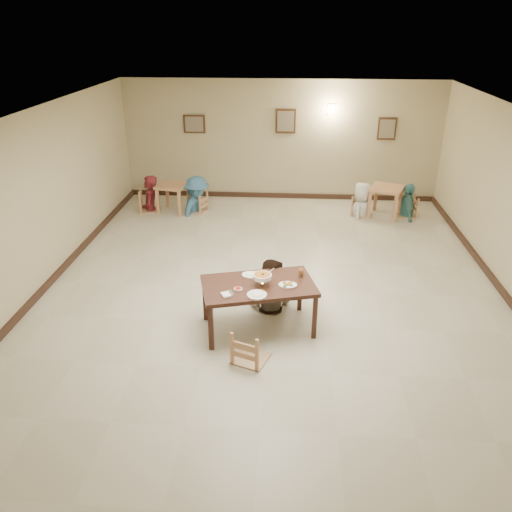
# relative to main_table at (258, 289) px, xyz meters

# --- Properties ---
(floor) EXTENTS (10.00, 10.00, 0.00)m
(floor) POSITION_rel_main_table_xyz_m (0.16, 1.22, -0.69)
(floor) COLOR beige
(floor) RESTS_ON ground
(ceiling) EXTENTS (10.00, 10.00, 0.00)m
(ceiling) POSITION_rel_main_table_xyz_m (0.16, 1.22, 2.31)
(ceiling) COLOR silver
(ceiling) RESTS_ON wall_back
(wall_back) EXTENTS (10.00, 0.00, 10.00)m
(wall_back) POSITION_rel_main_table_xyz_m (0.16, 6.22, 0.81)
(wall_back) COLOR #BFB28A
(wall_back) RESTS_ON floor
(wall_front) EXTENTS (10.00, 0.00, 10.00)m
(wall_front) POSITION_rel_main_table_xyz_m (0.16, -3.78, 0.81)
(wall_front) COLOR #BFB28A
(wall_front) RESTS_ON floor
(wall_left) EXTENTS (0.00, 10.00, 10.00)m
(wall_left) POSITION_rel_main_table_xyz_m (-3.84, 1.22, 0.81)
(wall_left) COLOR #BFB28A
(wall_left) RESTS_ON floor
(baseboard_back) EXTENTS (8.00, 0.06, 0.12)m
(baseboard_back) POSITION_rel_main_table_xyz_m (0.16, 6.19, -0.63)
(baseboard_back) COLOR #321F16
(baseboard_back) RESTS_ON floor
(baseboard_left) EXTENTS (0.06, 10.00, 0.12)m
(baseboard_left) POSITION_rel_main_table_xyz_m (-3.81, 1.22, -0.63)
(baseboard_left) COLOR #321F16
(baseboard_left) RESTS_ON floor
(baseboard_right) EXTENTS (0.06, 10.00, 0.12)m
(baseboard_right) POSITION_rel_main_table_xyz_m (4.13, 1.22, -0.63)
(baseboard_right) COLOR #321F16
(baseboard_right) RESTS_ON floor
(picture_a) EXTENTS (0.55, 0.04, 0.45)m
(picture_a) POSITION_rel_main_table_xyz_m (-2.04, 6.18, 1.21)
(picture_a) COLOR #3E2514
(picture_a) RESTS_ON wall_back
(picture_b) EXTENTS (0.50, 0.04, 0.60)m
(picture_b) POSITION_rel_main_table_xyz_m (0.26, 6.18, 1.31)
(picture_b) COLOR #3E2514
(picture_b) RESTS_ON wall_back
(picture_c) EXTENTS (0.45, 0.04, 0.55)m
(picture_c) POSITION_rel_main_table_xyz_m (2.76, 6.18, 1.16)
(picture_c) COLOR #3E2514
(picture_c) RESTS_ON wall_back
(wall_sconce) EXTENTS (0.16, 0.05, 0.22)m
(wall_sconce) POSITION_rel_main_table_xyz_m (1.36, 6.18, 1.61)
(wall_sconce) COLOR #FFD88C
(wall_sconce) RESTS_ON wall_back
(main_table) EXTENTS (1.83, 1.32, 0.77)m
(main_table) POSITION_rel_main_table_xyz_m (0.00, 0.00, 0.00)
(main_table) COLOR #3E2015
(main_table) RESTS_ON floor
(chair_far) EXTENTS (0.49, 0.49, 1.04)m
(chair_far) POSITION_rel_main_table_xyz_m (0.14, 0.80, -0.17)
(chair_far) COLOR tan
(chair_far) RESTS_ON floor
(chair_near) EXTENTS (0.45, 0.45, 0.96)m
(chair_near) POSITION_rel_main_table_xyz_m (-0.05, -0.78, -0.21)
(chair_near) COLOR tan
(chair_near) RESTS_ON floor
(main_diner) EXTENTS (0.96, 0.84, 1.69)m
(main_diner) POSITION_rel_main_table_xyz_m (0.14, 0.67, 0.15)
(main_diner) COLOR gray
(main_diner) RESTS_ON floor
(curry_warmer) EXTENTS (0.31, 0.28, 0.25)m
(curry_warmer) POSITION_rel_main_table_xyz_m (0.06, -0.03, 0.23)
(curry_warmer) COLOR silver
(curry_warmer) RESTS_ON main_table
(rice_plate_far) EXTENTS (0.30, 0.30, 0.07)m
(rice_plate_far) POSITION_rel_main_table_xyz_m (-0.12, 0.26, 0.10)
(rice_plate_far) COLOR white
(rice_plate_far) RESTS_ON main_table
(rice_plate_near) EXTENTS (0.28, 0.28, 0.06)m
(rice_plate_near) POSITION_rel_main_table_xyz_m (0.00, -0.34, 0.10)
(rice_plate_near) COLOR white
(rice_plate_near) RESTS_ON main_table
(fried_plate) EXTENTS (0.27, 0.27, 0.06)m
(fried_plate) POSITION_rel_main_table_xyz_m (0.43, -0.02, 0.10)
(fried_plate) COLOR white
(fried_plate) RESTS_ON main_table
(chili_dish) EXTENTS (0.12, 0.12, 0.03)m
(chili_dish) POSITION_rel_main_table_xyz_m (-0.28, -0.19, 0.09)
(chili_dish) COLOR white
(chili_dish) RESTS_ON main_table
(napkin_cutlery) EXTENTS (0.20, 0.24, 0.03)m
(napkin_cutlery) POSITION_rel_main_table_xyz_m (-0.43, -0.37, 0.09)
(napkin_cutlery) COLOR white
(napkin_cutlery) RESTS_ON main_table
(drink_glass) EXTENTS (0.07, 0.07, 0.14)m
(drink_glass) POSITION_rel_main_table_xyz_m (0.63, 0.28, 0.15)
(drink_glass) COLOR white
(drink_glass) RESTS_ON main_table
(bg_table_left) EXTENTS (0.80, 0.80, 0.68)m
(bg_table_left) POSITION_rel_main_table_xyz_m (-2.42, 5.00, -0.14)
(bg_table_left) COLOR tan
(bg_table_left) RESTS_ON floor
(bg_table_right) EXTENTS (0.94, 0.94, 0.72)m
(bg_table_right) POSITION_rel_main_table_xyz_m (2.70, 5.01, -0.10)
(bg_table_right) COLOR tan
(bg_table_right) RESTS_ON floor
(bg_chair_ll) EXTENTS (0.49, 0.49, 1.05)m
(bg_chair_ll) POSITION_rel_main_table_xyz_m (-3.00, 4.99, -0.17)
(bg_chair_ll) COLOR tan
(bg_chair_ll) RESTS_ON floor
(bg_chair_lr) EXTENTS (0.43, 0.43, 0.91)m
(bg_chair_lr) POSITION_rel_main_table_xyz_m (-1.84, 5.00, -0.24)
(bg_chair_lr) COLOR tan
(bg_chair_lr) RESTS_ON floor
(bg_chair_rl) EXTENTS (0.43, 0.43, 0.92)m
(bg_chair_rl) POSITION_rel_main_table_xyz_m (2.15, 5.05, -0.23)
(bg_chair_rl) COLOR tan
(bg_chair_rl) RESTS_ON floor
(bg_chair_rr) EXTENTS (0.43, 0.43, 0.92)m
(bg_chair_rr) POSITION_rel_main_table_xyz_m (3.24, 5.07, -0.23)
(bg_chair_rr) COLOR tan
(bg_chair_rr) RESTS_ON floor
(bg_diner_a) EXTENTS (0.52, 0.70, 1.77)m
(bg_diner_a) POSITION_rel_main_table_xyz_m (-3.00, 4.99, 0.19)
(bg_diner_a) COLOR maroon
(bg_diner_a) RESTS_ON floor
(bg_diner_b) EXTENTS (0.95, 1.29, 1.78)m
(bg_diner_b) POSITION_rel_main_table_xyz_m (-1.84, 5.00, 0.20)
(bg_diner_b) COLOR teal
(bg_diner_b) RESTS_ON floor
(bg_diner_c) EXTENTS (0.77, 0.92, 1.61)m
(bg_diner_c) POSITION_rel_main_table_xyz_m (2.15, 5.05, 0.11)
(bg_diner_c) COLOR silver
(bg_diner_c) RESTS_ON floor
(bg_diner_d) EXTENTS (0.40, 0.94, 1.59)m
(bg_diner_d) POSITION_rel_main_table_xyz_m (3.24, 5.07, 0.11)
(bg_diner_d) COLOR teal
(bg_diner_d) RESTS_ON floor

